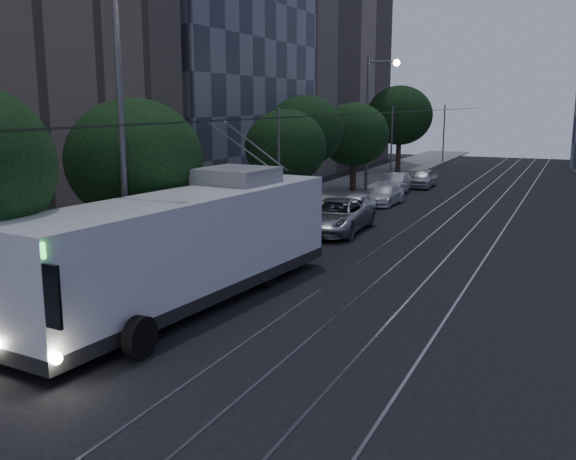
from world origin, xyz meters
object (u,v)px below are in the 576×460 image
Objects in this scene: trolleybus at (190,246)px; car_white_c at (394,184)px; pickup_silver at (336,216)px; car_white_d at (423,178)px; car_white_b at (385,195)px; car_white_a at (355,205)px; streetlamp_near at (131,111)px; streetlamp_far at (373,111)px.

car_white_c is at bearing 96.91° from trolleybus.
car_white_d is at bearing 87.87° from pickup_silver.
car_white_b is 1.04× the size of car_white_d.
car_white_a is at bearing -90.42° from car_white_b.
car_white_d is at bearing 86.16° from streetlamp_near.
car_white_a is 0.38× the size of streetlamp_near.
streetlamp_far is at bearing 103.55° from car_white_a.
pickup_silver is at bearing -84.78° from car_white_b.
pickup_silver is 1.39× the size of car_white_b.
car_white_a is at bearing -92.68° from car_white_d.
car_white_d is (0.94, 4.57, -0.05)m from car_white_c.
streetlamp_near reaches higher than pickup_silver.
car_white_c is 4.67m from car_white_d.
pickup_silver reaches higher than car_white_a.
streetlamp_near reaches higher than car_white_a.
car_white_c is 27.11m from streetlamp_near.
streetlamp_far is (-2.42, 5.02, 5.04)m from car_white_b.
car_white_c is 1.11× the size of car_white_d.
streetlamp_far reaches higher than car_white_a.
car_white_c is at bearing -101.76° from car_white_d.
car_white_a is (-0.60, 4.67, -0.17)m from pickup_silver.
car_white_b is (-0.28, 9.41, -0.20)m from pickup_silver.
pickup_silver is at bearing -90.18° from car_white_d.
streetlamp_near is (-1.81, -22.03, 5.35)m from car_white_b.
car_white_d reaches higher than car_white_b.
car_white_b is (-0.08, 21.88, -1.24)m from trolleybus.
streetlamp_far reaches higher than car_white_d.
car_white_c is 0.48× the size of streetlamp_far.
streetlamp_near is (-2.09, -31.15, 5.28)m from car_white_d.
pickup_silver is at bearing 80.61° from streetlamp_near.
streetlamp_near reaches higher than streetlamp_far.
streetlamp_near is at bearing -101.53° from pickup_silver.
pickup_silver reaches higher than car_white_d.
car_white_c reaches higher than car_white_b.
car_white_c is (-0.94, 13.95, -0.07)m from pickup_silver.
streetlamp_far is (-0.61, 27.05, -0.31)m from streetlamp_near.
car_white_a is at bearing 95.23° from pickup_silver.
streetlamp_far is at bearing 119.28° from car_white_b.
streetlamp_near is at bearing -88.71° from streetlamp_far.
trolleybus reaches higher than car_white_c.
streetlamp_near is (-1.89, -0.15, 4.12)m from trolleybus.
car_white_c is at bearing 93.49° from car_white_a.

